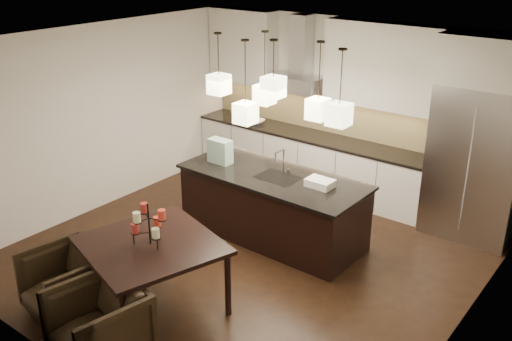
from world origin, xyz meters
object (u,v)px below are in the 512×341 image
Objects in this scene: refrigerator at (476,163)px; island_body at (273,207)px; armchair_right at (98,325)px; armchair_left at (67,283)px; dining_table at (153,275)px.

refrigerator is 2.84m from island_body.
refrigerator is at bearing 40.16° from island_body.
armchair_right is at bearing -86.72° from island_body.
armchair_left is 0.99× the size of armchair_right.
armchair_left is at bearing -122.34° from refrigerator.
armchair_right is at bearing -8.47° from armchair_left.
armchair_left is (-2.89, -4.57, -0.69)m from refrigerator.
armchair_left is at bearing -118.84° from dining_table.
island_body is 1.85× the size of dining_table.
armchair_right is (0.88, -0.27, 0.00)m from armchair_left.
dining_table reaches higher than armchair_right.
armchair_right is (0.13, -3.08, -0.06)m from island_body.
armchair_right is (-2.01, -4.83, -0.68)m from refrigerator.
refrigerator is 0.85× the size of island_body.
dining_table is (-0.08, -2.16, -0.04)m from island_body.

